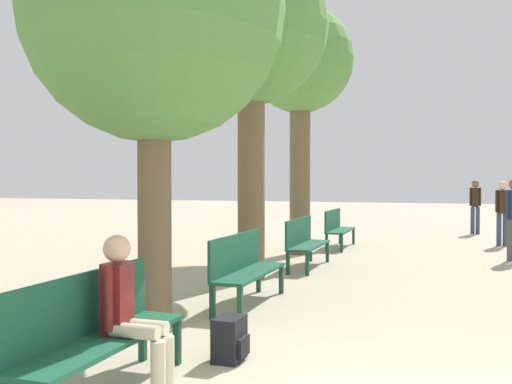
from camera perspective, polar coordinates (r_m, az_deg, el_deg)
bench_row_0 at (r=4.65m, az=-15.95°, el=-12.75°), size 0.44×1.85×0.94m
bench_row_1 at (r=7.65m, az=-1.26°, el=-7.23°), size 0.44×1.85×0.94m
bench_row_2 at (r=10.88m, az=4.84°, el=-4.74°), size 0.44×1.85×0.94m
bench_row_3 at (r=14.19m, az=8.09°, el=-3.37°), size 0.44×1.85×0.94m
tree_row_0 at (r=6.80m, az=-10.17°, el=17.13°), size 2.97×2.97×5.04m
tree_row_1 at (r=9.94m, az=-0.49°, el=15.60°), size 2.60×2.60×5.53m
tree_row_2 at (r=13.11m, az=4.44°, el=12.48°), size 2.39×2.39×5.56m
person_seated at (r=4.62m, az=-12.52°, el=-11.31°), size 0.56×0.32×1.23m
backpack at (r=5.40m, az=-2.61°, el=-14.49°), size 0.28×0.34×0.40m
pedestrian_mid at (r=15.66m, az=23.41°, el=-1.56°), size 0.33×0.27×1.64m
pedestrian_far at (r=18.79m, az=21.08°, el=-1.05°), size 0.34×0.23×1.67m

